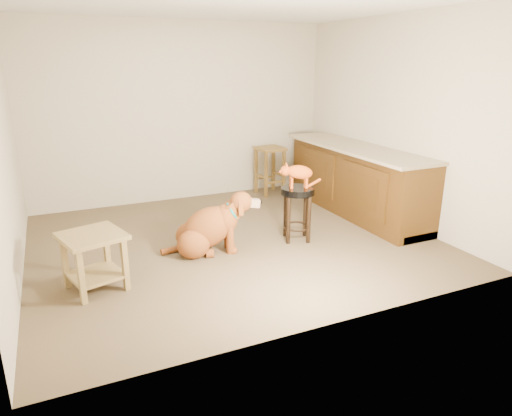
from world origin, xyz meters
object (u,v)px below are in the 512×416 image
padded_stool (297,203)px  side_table (94,253)px  tabby_kitten (297,173)px  wood_stool (270,170)px  golden_retriever (209,229)px

padded_stool → side_table: (-2.30, -0.32, -0.10)m
padded_stool → side_table: padded_stool is taller
side_table → tabby_kitten: bearing=8.1°
wood_stool → golden_retriever: bearing=-131.7°
side_table → wood_stool: bearing=37.9°
tabby_kitten → golden_retriever: bearing=-164.1°
wood_stool → side_table: bearing=-142.1°
side_table → padded_stool: bearing=7.9°
padded_stool → wood_stool: (0.58, 1.92, -0.06)m
tabby_kitten → padded_stool: bearing=-5.7°
padded_stool → tabby_kitten: (-0.01, 0.01, 0.36)m
golden_retriever → tabby_kitten: 1.19m
padded_stool → tabby_kitten: size_ratio=1.24×
padded_stool → wood_stool: bearing=73.2°
wood_stool → side_table: wood_stool is taller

